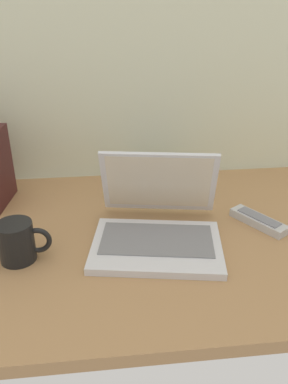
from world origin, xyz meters
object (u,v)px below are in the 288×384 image
(coffee_mug, at_px, (18,241))
(remote_control_far, at_px, (259,221))
(laptop, at_px, (157,223))
(book_stack, at_px, (160,184))

(coffee_mug, distance_m, remote_control_far, 0.62)
(laptop, height_order, coffee_mug, laptop)
(remote_control_far, bearing_deg, book_stack, 135.32)
(coffee_mug, bearing_deg, remote_control_far, 8.13)
(laptop, xyz_separation_m, remote_control_far, (0.28, 0.04, -0.03))
(remote_control_far, distance_m, book_stack, 0.33)
(laptop, distance_m, remote_control_far, 0.28)
(coffee_mug, height_order, book_stack, coffee_mug)
(remote_control_far, height_order, book_stack, book_stack)
(laptop, bearing_deg, book_stack, 79.79)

